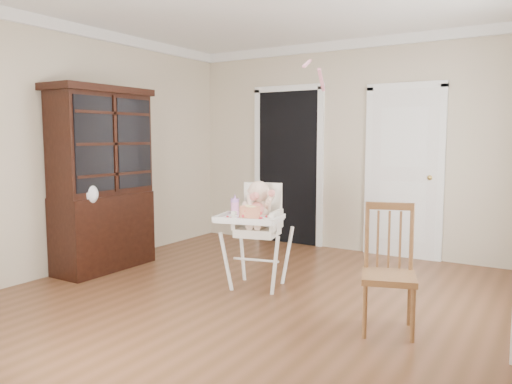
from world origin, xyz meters
The scene contains 12 objects.
floor centered at (0.00, 0.00, 0.00)m, with size 5.00×5.00×0.00m, color #57351D.
wall_back centered at (0.00, 2.50, 1.35)m, with size 4.50×4.50×0.00m, color #C1B096.
wall_left centered at (-2.25, 0.00, 1.35)m, with size 5.00×5.00×0.00m, color #C1B096.
doorway centered at (-0.90, 2.48, 1.11)m, with size 1.06×0.05×2.22m.
closet_door centered at (0.70, 2.48, 1.02)m, with size 0.96×0.09×2.13m.
high_chair centered at (-0.16, 0.46, 0.65)m, with size 0.74×0.85×1.05m.
baby centered at (-0.16, 0.49, 0.81)m, with size 0.34×0.26×0.49m.
cake centered at (-0.08, 0.21, 0.78)m, with size 0.25×0.25×0.12m.
sippy_cup centered at (-0.34, 0.34, 0.81)m, with size 0.08×0.08×0.20m.
china_cabinet centered at (-1.99, 0.15, 1.01)m, with size 0.53×1.20×2.02m.
dining_chair centered at (1.27, 0.04, 0.45)m, with size 0.50×0.50×0.97m.
streamer centered at (0.10, 1.01, 2.22)m, with size 0.03×0.50×0.02m, color pink, non-canonical shape.
Camera 1 is at (2.36, -3.63, 1.48)m, focal length 35.00 mm.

